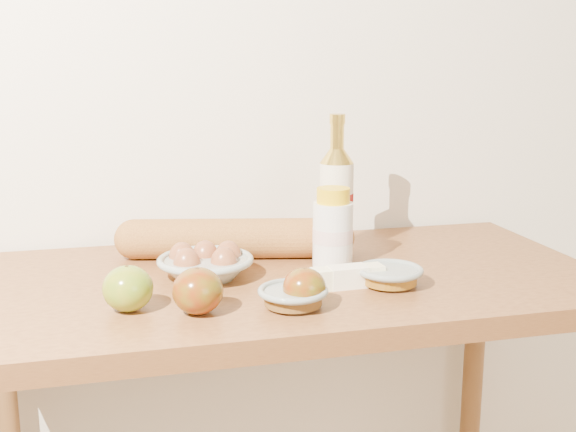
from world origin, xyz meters
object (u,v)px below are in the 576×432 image
at_px(cream_bottle, 333,230).
at_px(baguette, 235,238).
at_px(egg_bowl, 206,264).
at_px(bourbon_bottle, 336,198).
at_px(table, 284,336).

height_order(cream_bottle, baguette, cream_bottle).
bearing_deg(egg_bowl, cream_bottle, 3.13).
height_order(bourbon_bottle, baguette, bourbon_bottle).
height_order(bourbon_bottle, cream_bottle, bourbon_bottle).
distance_m(table, bourbon_bottle, 0.31).
xyz_separation_m(cream_bottle, baguette, (-0.17, 0.10, -0.03)).
height_order(table, cream_bottle, cream_bottle).
distance_m(cream_bottle, baguette, 0.21).
relative_size(table, bourbon_bottle, 4.15).
xyz_separation_m(cream_bottle, egg_bowl, (-0.25, -0.01, -0.05)).
relative_size(table, cream_bottle, 7.71).
distance_m(table, baguette, 0.22).
xyz_separation_m(egg_bowl, baguette, (0.08, 0.12, 0.01)).
bearing_deg(egg_bowl, baguette, 57.02).
bearing_deg(baguette, cream_bottle, -18.47).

